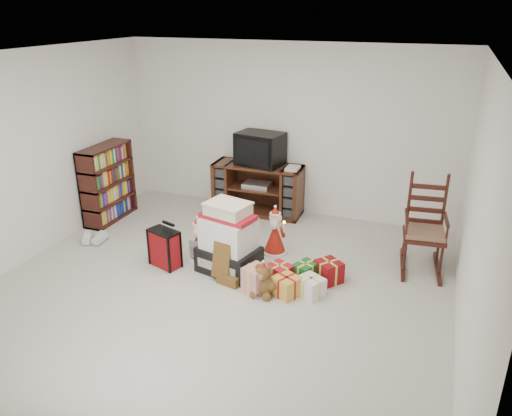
{
  "coord_description": "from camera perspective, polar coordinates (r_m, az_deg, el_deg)",
  "views": [
    {
      "loc": [
        2.12,
        -4.38,
        2.95
      ],
      "look_at": [
        0.23,
        0.6,
        0.78
      ],
      "focal_mm": 35.0,
      "sensor_mm": 36.0,
      "label": 1
    }
  ],
  "objects": [
    {
      "name": "tv_stand",
      "position": [
        7.52,
        0.2,
        2.2
      ],
      "size": [
        1.34,
        0.5,
        0.76
      ],
      "rotation": [
        0.0,
        0.0,
        0.02
      ],
      "color": "#4D2616",
      "rests_on": "floor"
    },
    {
      "name": "gift_cluster",
      "position": [
        5.65,
        4.49,
        -7.96
      ],
      "size": [
        0.72,
        1.0,
        0.24
      ],
      "color": "#AC1320",
      "rests_on": "floor"
    },
    {
      "name": "santa_figurine",
      "position": [
        6.32,
        2.18,
        -3.18
      ],
      "size": [
        0.31,
        0.3,
        0.65
      ],
      "color": "#9E1C11",
      "rests_on": "floor"
    },
    {
      "name": "sneaker_pair",
      "position": [
        7.03,
        -18.06,
        -3.42
      ],
      "size": [
        0.34,
        0.28,
        0.09
      ],
      "rotation": [
        0.0,
        0.0,
        0.34
      ],
      "color": "silver",
      "rests_on": "floor"
    },
    {
      "name": "crt_television",
      "position": [
        7.34,
        0.47,
        6.77
      ],
      "size": [
        0.72,
        0.57,
        0.48
      ],
      "rotation": [
        0.0,
        0.0,
        -0.17
      ],
      "color": "black",
      "rests_on": "tv_stand"
    },
    {
      "name": "stocking",
      "position": [
        5.68,
        -3.88,
        -5.44
      ],
      "size": [
        0.32,
        0.19,
        0.64
      ],
      "primitive_type": null,
      "rotation": [
        0.0,
        0.0,
        -0.23
      ],
      "color": "#0D791A",
      "rests_on": "floor"
    },
    {
      "name": "teddy_bear",
      "position": [
        5.49,
        0.86,
        -8.4
      ],
      "size": [
        0.24,
        0.22,
        0.36
      ],
      "color": "brown",
      "rests_on": "floor"
    },
    {
      "name": "rocking_chair",
      "position": [
        6.26,
        18.65,
        -3.03
      ],
      "size": [
        0.56,
        0.84,
        1.19
      ],
      "rotation": [
        0.0,
        0.0,
        0.11
      ],
      "color": "#3C1610",
      "rests_on": "floor"
    },
    {
      "name": "bookshelf",
      "position": [
        7.56,
        -16.57,
        2.6
      ],
      "size": [
        0.3,
        0.91,
        1.11
      ],
      "color": "#3C1610",
      "rests_on": "floor"
    },
    {
      "name": "red_suitcase",
      "position": [
        6.11,
        -10.4,
        -4.55
      ],
      "size": [
        0.41,
        0.29,
        0.56
      ],
      "rotation": [
        0.0,
        0.0,
        -0.32
      ],
      "color": "maroon",
      "rests_on": "floor"
    },
    {
      "name": "mrs_claus_figurine",
      "position": [
        6.24,
        -6.62,
        -3.97
      ],
      "size": [
        0.27,
        0.26,
        0.56
      ],
      "color": "#9E1C11",
      "rests_on": "floor"
    },
    {
      "name": "gift_pile",
      "position": [
        5.86,
        -3.14,
        -3.95
      ],
      "size": [
        0.77,
        0.63,
        0.85
      ],
      "rotation": [
        0.0,
        0.0,
        -0.23
      ],
      "color": "black",
      "rests_on": "floor"
    },
    {
      "name": "room",
      "position": [
        5.16,
        -4.75,
        2.83
      ],
      "size": [
        5.01,
        5.01,
        2.51
      ],
      "color": "beige",
      "rests_on": "ground"
    }
  ]
}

